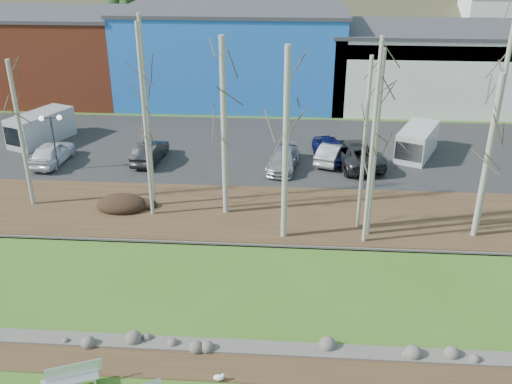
# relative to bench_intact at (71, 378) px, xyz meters

# --- Properties ---
(dirt_strip) EXTENTS (80.00, 1.80, 0.03)m
(dirt_strip) POSITION_rel_bench_intact_xyz_m (7.65, 1.58, -0.47)
(dirt_strip) COLOR #382616
(dirt_strip) RESTS_ON ground
(near_bank_rocks) EXTENTS (80.00, 0.80, 0.50)m
(near_bank_rocks) POSITION_rel_bench_intact_xyz_m (7.65, 2.58, -0.49)
(near_bank_rocks) COLOR #47423D
(near_bank_rocks) RESTS_ON ground
(river) EXTENTS (80.00, 8.00, 0.90)m
(river) POSITION_rel_bench_intact_xyz_m (7.65, 6.68, -0.49)
(river) COLOR #142131
(river) RESTS_ON ground
(far_bank_rocks) EXTENTS (80.00, 0.80, 0.46)m
(far_bank_rocks) POSITION_rel_bench_intact_xyz_m (7.65, 10.78, -0.49)
(far_bank_rocks) COLOR #47423D
(far_bank_rocks) RESTS_ON ground
(far_bank) EXTENTS (80.00, 7.00, 0.15)m
(far_bank) POSITION_rel_bench_intact_xyz_m (7.65, 13.98, -0.41)
(far_bank) COLOR #382616
(far_bank) RESTS_ON ground
(parking_lot) EXTENTS (80.00, 14.00, 0.14)m
(parking_lot) POSITION_rel_bench_intact_xyz_m (7.65, 24.48, -0.42)
(parking_lot) COLOR black
(parking_lot) RESTS_ON ground
(building_brick) EXTENTS (16.32, 12.24, 7.80)m
(building_brick) POSITION_rel_bench_intact_xyz_m (-16.35, 38.48, 3.42)
(building_brick) COLOR brown
(building_brick) RESTS_ON ground
(building_blue) EXTENTS (20.40, 12.24, 8.30)m
(building_blue) POSITION_rel_bench_intact_xyz_m (1.65, 38.48, 3.67)
(building_blue) COLOR blue
(building_blue) RESTS_ON ground
(building_white) EXTENTS (18.36, 12.24, 6.80)m
(building_white) POSITION_rel_bench_intact_xyz_m (19.65, 38.46, 2.93)
(building_white) COLOR #BCBDB8
(building_white) RESTS_ON ground
(bench_intact) EXTENTS (2.01, 1.28, 0.97)m
(bench_intact) POSITION_rel_bench_intact_xyz_m (0.00, 0.00, 0.00)
(bench_intact) COLOR silver
(bench_intact) RESTS_ON ground
(seagull) EXTENTS (0.46, 0.21, 0.33)m
(seagull) POSITION_rel_bench_intact_xyz_m (5.09, 0.74, -0.30)
(seagull) COLOR gold
(seagull) RESTS_ON ground
(dirt_mound) EXTENTS (2.91, 2.05, 0.57)m
(dirt_mound) POSITION_rel_bench_intact_xyz_m (-2.26, 13.93, -0.05)
(dirt_mound) COLOR black
(dirt_mound) RESTS_ON far_bank
(birch_0) EXTENTS (0.24, 0.24, 8.41)m
(birch_0) POSITION_rel_bench_intact_xyz_m (-7.60, 14.14, 3.87)
(birch_0) COLOR #A59F96
(birch_0) RESTS_ON far_bank
(birch_1) EXTENTS (0.21, 0.21, 10.77)m
(birch_1) POSITION_rel_bench_intact_xyz_m (-0.50, 14.51, 5.05)
(birch_1) COLOR #A59F96
(birch_1) RESTS_ON far_bank
(birch_2) EXTENTS (0.32, 0.32, 9.83)m
(birch_2) POSITION_rel_bench_intact_xyz_m (3.78, 13.88, 4.58)
(birch_2) COLOR #A59F96
(birch_2) RESTS_ON far_bank
(birch_3) EXTENTS (0.20, 0.20, 10.54)m
(birch_3) POSITION_rel_bench_intact_xyz_m (-0.32, 13.37, 4.93)
(birch_3) COLOR #A59F96
(birch_3) RESTS_ON far_bank
(birch_4) EXTENTS (0.30, 0.30, 9.88)m
(birch_4) POSITION_rel_bench_intact_xyz_m (7.12, 11.34, 4.60)
(birch_4) COLOR #A59F96
(birch_4) RESTS_ON far_bank
(birch_5) EXTENTS (0.20, 0.20, 9.18)m
(birch_5) POSITION_rel_bench_intact_xyz_m (11.08, 12.66, 4.25)
(birch_5) COLOR #A59F96
(birch_5) RESTS_ON far_bank
(birch_6) EXTENTS (0.20, 0.20, 10.35)m
(birch_6) POSITION_rel_bench_intact_xyz_m (11.26, 11.11, 4.84)
(birch_6) COLOR #A59F96
(birch_6) RESTS_ON far_bank
(birch_7) EXTENTS (0.27, 0.27, 9.66)m
(birch_7) POSITION_rel_bench_intact_xyz_m (11.50, 11.89, 4.50)
(birch_7) COLOR #A59F96
(birch_7) RESTS_ON far_bank
(birch_8) EXTENTS (0.29, 0.29, 8.57)m
(birch_8) POSITION_rel_bench_intact_xyz_m (17.08, 12.15, 3.95)
(birch_8) COLOR #A59F96
(birch_8) RESTS_ON far_bank
(birch_9) EXTENTS (0.23, 0.23, 12.60)m
(birch_9) POSITION_rel_bench_intact_xyz_m (17.56, 13.25, 5.96)
(birch_9) COLOR #A59F96
(birch_9) RESTS_ON far_bank
(street_lamp) EXTENTS (1.41, 0.61, 3.76)m
(street_lamp) POSITION_rel_bench_intact_xyz_m (-8.13, 19.25, 2.61)
(street_lamp) COLOR #262628
(street_lamp) RESTS_ON parking_lot
(car_0) EXTENTS (2.01, 4.55, 1.52)m
(car_0) POSITION_rel_bench_intact_xyz_m (-8.92, 20.38, 0.42)
(car_0) COLOR white
(car_0) RESTS_ON parking_lot
(car_1) EXTENTS (1.83, 4.36, 1.40)m
(car_1) POSITION_rel_bench_intact_xyz_m (-2.36, 21.20, 0.36)
(car_1) COLOR black
(car_1) RESTS_ON parking_lot
(car_2) EXTENTS (2.41, 4.65, 1.29)m
(car_2) POSITION_rel_bench_intact_xyz_m (6.84, 20.56, 0.30)
(car_2) COLOR gray
(car_2) RESTS_ON parking_lot
(car_3) EXTENTS (3.04, 4.64, 1.47)m
(car_3) POSITION_rel_bench_intact_xyz_m (10.15, 22.36, 0.39)
(car_3) COLOR #10144B
(car_3) RESTS_ON parking_lot
(car_4) EXTENTS (2.63, 4.28, 1.33)m
(car_4) POSITION_rel_bench_intact_xyz_m (10.12, 22.00, 0.32)
(car_4) COLOR #AEAEB0
(car_4) RESTS_ON parking_lot
(car_5) EXTENTS (4.10, 6.30, 1.61)m
(car_5) POSITION_rel_bench_intact_xyz_m (11.60, 21.65, 0.46)
(car_5) COLOR #2B2B2E
(car_5) RESTS_ON parking_lot
(van_white) EXTENTS (3.69, 5.10, 2.06)m
(van_white) POSITION_rel_bench_intact_xyz_m (16.06, 23.50, 0.68)
(van_white) COLOR silver
(van_white) RESTS_ON parking_lot
(van_grey) EXTENTS (3.88, 5.46, 2.21)m
(van_grey) POSITION_rel_bench_intact_xyz_m (-11.51, 24.42, 0.76)
(van_grey) COLOR #B8BABC
(van_grey) RESTS_ON parking_lot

